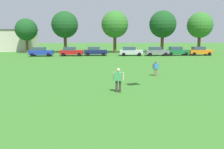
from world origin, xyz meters
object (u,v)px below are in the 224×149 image
at_px(parked_car_navy_2, 95,51).
at_px(parked_car_gray_4, 157,51).
at_px(parked_car_red_1, 71,51).
at_px(adult_bystander, 118,78).
at_px(parked_car_blue_0, 41,52).
at_px(tree_left, 65,25).
at_px(tree_center, 115,24).
at_px(parked_car_green_5, 177,51).
at_px(tree_right, 163,24).
at_px(tree_far_right, 200,25).
at_px(parked_car_silver_3, 130,51).
at_px(tree_far_left, 26,30).
at_px(bystander_near_trees, 156,67).
at_px(parked_car_orange_6, 200,51).

relative_size(parked_car_navy_2, parked_car_gray_4, 1.00).
bearing_deg(parked_car_navy_2, parked_car_gray_4, -3.09).
bearing_deg(parked_car_red_1, adult_bystander, -77.25).
height_order(parked_car_blue_0, tree_left, tree_left).
bearing_deg(parked_car_blue_0, tree_center, 28.13).
relative_size(parked_car_green_5, tree_center, 0.48).
bearing_deg(parked_car_green_5, parked_car_red_1, -179.55).
relative_size(tree_right, tree_far_right, 1.02).
height_order(adult_bystander, parked_car_red_1, adult_bystander).
height_order(parked_car_silver_3, tree_far_left, tree_far_left).
distance_m(tree_center, tree_right, 10.31).
distance_m(bystander_near_trees, parked_car_navy_2, 24.06).
height_order(tree_far_left, tree_center, tree_center).
bearing_deg(bystander_near_trees, tree_center, -106.94).
bearing_deg(tree_right, tree_left, 178.05).
xyz_separation_m(parked_car_gray_4, tree_left, (-18.17, 8.07, 5.12)).
relative_size(parked_car_blue_0, parked_car_navy_2, 1.00).
distance_m(parked_car_navy_2, parked_car_green_5, 15.59).
bearing_deg(parked_car_silver_3, parked_car_red_1, 179.11).
bearing_deg(parked_car_orange_6, parked_car_green_5, 178.42).
xyz_separation_m(parked_car_silver_3, tree_left, (-13.23, 7.99, 5.12)).
relative_size(tree_far_left, tree_left, 0.83).
bearing_deg(parked_car_blue_0, tree_far_left, 119.50).
height_order(parked_car_silver_3, tree_far_right, tree_far_right).
distance_m(adult_bystander, parked_car_blue_0, 31.66).
xyz_separation_m(parked_car_green_5, tree_center, (-11.46, 7.02, 5.19)).
xyz_separation_m(tree_center, tree_right, (10.31, -0.08, 0.03)).
bearing_deg(parked_car_green_5, tree_left, 160.94).
distance_m(parked_car_navy_2, tree_left, 11.19).
relative_size(parked_car_gray_4, tree_far_right, 0.49).
bearing_deg(parked_car_green_5, tree_center, 148.51).
distance_m(parked_car_red_1, tree_right, 20.86).
distance_m(parked_car_blue_0, tree_left, 10.25).
relative_size(parked_car_orange_6, tree_far_right, 0.49).
bearing_deg(bystander_near_trees, parked_car_navy_2, -95.87).
height_order(bystander_near_trees, tree_left, tree_left).
xyz_separation_m(parked_car_silver_3, parked_car_orange_6, (13.35, 0.21, 0.00)).
bearing_deg(parked_car_green_5, parked_car_navy_2, 179.22).
bearing_deg(tree_far_left, tree_right, -2.34).
bearing_deg(bystander_near_trees, parked_car_green_5, -133.07).
distance_m(tree_left, tree_far_right, 29.72).
distance_m(adult_bystander, tree_far_left, 41.76).
distance_m(parked_car_gray_4, tree_right, 9.46).
bearing_deg(parked_car_silver_3, bystander_near_trees, -90.65).
distance_m(tree_far_left, tree_far_right, 38.06).
height_order(adult_bystander, tree_right, tree_right).
bearing_deg(parked_car_navy_2, parked_car_red_1, -175.28).
distance_m(parked_car_orange_6, tree_right, 10.40).
xyz_separation_m(parked_car_blue_0, parked_car_green_5, (25.60, 0.53, 0.00)).
bearing_deg(tree_far_right, parked_car_orange_6, -110.51).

